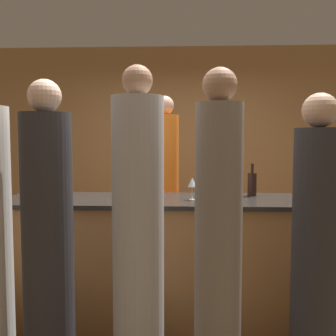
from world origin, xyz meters
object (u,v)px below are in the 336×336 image
Objects in this scene: guest_1 at (48,237)px; wine_bottle_0 at (43,183)px; guest_3 at (316,243)px; ice_bucket at (143,184)px; bartender at (164,195)px; guest_0 at (218,235)px; wine_bottle_1 at (252,184)px; wine_bottle_2 at (239,187)px; guest_2 at (138,233)px.

guest_1 is 1.09m from wine_bottle_0.
guest_3 is 1.51m from ice_bucket.
bartender is 1.72m from guest_0.
wine_bottle_1 is (0.39, 1.02, 0.20)m from guest_0.
guest_3 is 6.62× the size of wine_bottle_2.
wine_bottle_1 reaches higher than wine_bottle_0.
wine_bottle_0 is at bearing 176.11° from ice_bucket.
guest_1 is at bearing -119.26° from ice_bucket.
guest_1 reaches higher than wine_bottle_0.
wine_bottle_0 is 1.38× the size of ice_bucket.
guest_2 is at bearing -132.06° from wine_bottle_1.
wine_bottle_2 is (-0.41, 0.63, 0.28)m from guest_3.
bartender is 1.02× the size of guest_0.
bartender reaches higher than wine_bottle_1.
guest_0 reaches higher than guest_1.
guest_3 is (1.14, 0.08, -0.07)m from guest_2.
guest_0 is (0.42, -1.67, -0.01)m from bartender.
ice_bucket is at bearing 77.66° from bartender.
guest_3 is (0.64, 0.12, -0.07)m from guest_0.
bartender is at bearing 67.45° from guest_1.
wine_bottle_1 is at bearing 60.28° from wine_bottle_2.
bartender is 1.09× the size of guest_3.
guest_2 is 1.43m from wine_bottle_0.
guest_2 is (-0.08, -1.63, -0.01)m from bartender.
ice_bucket is at bearing 60.74° from guest_1.
wine_bottle_1 is (-0.25, 0.90, 0.28)m from guest_3.
guest_3 reaches higher than wine_bottle_1.
bartender is at bearing 104.08° from guest_0.
wine_bottle_1 is at bearing -0.79° from wine_bottle_0.
bartender reaches higher than guest_3.
guest_0 is at bearing -35.02° from wine_bottle_0.
guest_0 reaches higher than wine_bottle_2.
bartender is 1.15m from wine_bottle_2.
guest_0 is 0.80m from wine_bottle_2.
guest_0 is at bearing -2.74° from guest_1.
guest_2 reaches higher than wine_bottle_2.
guest_2 is (-0.50, 0.03, -0.00)m from guest_0.
ice_bucket is (-0.57, 0.98, 0.20)m from guest_0.
guest_1 is 0.59m from guest_2.
guest_1 is at bearing -152.40° from wine_bottle_2.
guest_2 reaches higher than wine_bottle_1.
guest_0 is 0.50m from guest_2.
wine_bottle_0 is 1.74m from wine_bottle_2.
guest_1 is 1.09m from ice_bucket.
bartender is 1.25m from wine_bottle_0.
bartender reaches higher than wine_bottle_2.
ice_bucket is (-0.15, -0.69, 0.19)m from bartender.
wine_bottle_0 is at bearing 179.21° from wine_bottle_1.
wine_bottle_1 reaches higher than ice_bucket.
guest_0 is 1.83m from wine_bottle_0.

